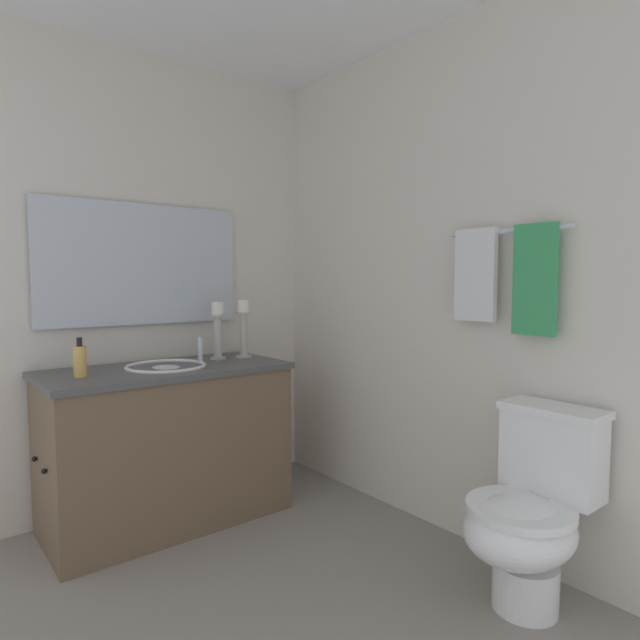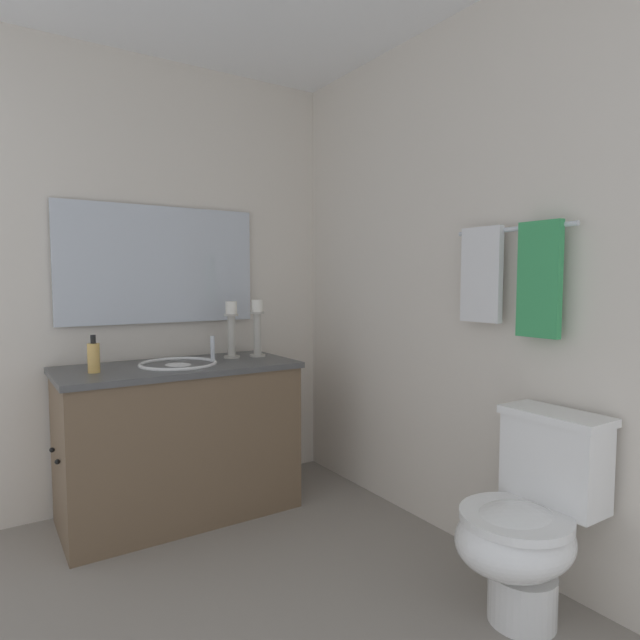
% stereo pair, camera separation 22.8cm
% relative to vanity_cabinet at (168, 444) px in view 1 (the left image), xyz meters
% --- Properties ---
extents(floor, '(2.67, 2.20, 0.02)m').
position_rel_vanity_cabinet_xyz_m(floor, '(1.01, -0.06, -0.41)').
color(floor, gray).
rests_on(floor, ground).
extents(wall_back, '(2.67, 0.04, 2.45)m').
position_rel_vanity_cabinet_xyz_m(wall_back, '(1.01, 1.04, 0.83)').
color(wall_back, silver).
rests_on(wall_back, ground).
extents(wall_left, '(0.04, 2.20, 2.45)m').
position_rel_vanity_cabinet_xyz_m(wall_left, '(-0.33, -0.06, 0.83)').
color(wall_left, silver).
rests_on(wall_left, ground).
extents(vanity_cabinet, '(0.58, 1.20, 0.80)m').
position_rel_vanity_cabinet_xyz_m(vanity_cabinet, '(0.00, 0.00, 0.00)').
color(vanity_cabinet, brown).
rests_on(vanity_cabinet, ground).
extents(sink_basin, '(0.40, 0.40, 0.24)m').
position_rel_vanity_cabinet_xyz_m(sink_basin, '(0.00, 0.00, 0.36)').
color(sink_basin, white).
rests_on(sink_basin, vanity_cabinet).
extents(mirror, '(0.02, 1.09, 0.65)m').
position_rel_vanity_cabinet_xyz_m(mirror, '(-0.28, 0.00, 0.92)').
color(mirror, silver).
extents(candle_holder_tall, '(0.09, 0.09, 0.33)m').
position_rel_vanity_cabinet_xyz_m(candle_holder_tall, '(-0.04, 0.48, 0.57)').
color(candle_holder_tall, '#B7B2A5').
rests_on(candle_holder_tall, vanity_cabinet).
extents(candle_holder_short, '(0.09, 0.09, 0.32)m').
position_rel_vanity_cabinet_xyz_m(candle_holder_short, '(-0.07, 0.33, 0.57)').
color(candle_holder_short, '#B7B2A5').
rests_on(candle_holder_short, vanity_cabinet).
extents(soap_bottle, '(0.06, 0.06, 0.18)m').
position_rel_vanity_cabinet_xyz_m(soap_bottle, '(0.02, -0.41, 0.47)').
color(soap_bottle, '#E5B259').
rests_on(soap_bottle, vanity_cabinet).
extents(toilet, '(0.39, 0.54, 0.75)m').
position_rel_vanity_cabinet_xyz_m(toilet, '(1.55, 0.76, -0.03)').
color(toilet, white).
rests_on(toilet, ground).
extents(towel_bar, '(0.56, 0.02, 0.02)m').
position_rel_vanity_cabinet_xyz_m(towel_bar, '(1.29, 0.98, 1.04)').
color(towel_bar, silver).
extents(towel_near_vanity, '(0.20, 0.03, 0.41)m').
position_rel_vanity_cabinet_xyz_m(towel_near_vanity, '(1.15, 0.97, 0.86)').
color(towel_near_vanity, white).
rests_on(towel_near_vanity, towel_bar).
extents(towel_center, '(0.18, 0.03, 0.45)m').
position_rel_vanity_cabinet_xyz_m(towel_center, '(1.43, 0.97, 0.84)').
color(towel_center, '#389E59').
rests_on(towel_center, towel_bar).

